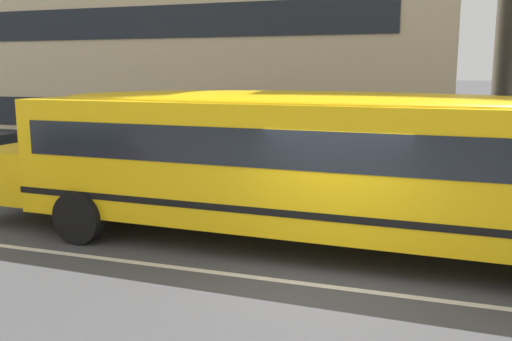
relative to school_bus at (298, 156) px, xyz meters
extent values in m
plane|color=#424244|center=(0.99, -1.89, -1.84)|extent=(400.00, 400.00, 0.00)
cube|color=gray|center=(0.99, 5.73, -1.83)|extent=(120.00, 3.00, 0.01)
cube|color=silver|center=(0.99, -1.89, -1.84)|extent=(110.00, 0.16, 0.01)
cube|color=yellow|center=(0.27, -0.01, -0.12)|extent=(11.88, 2.99, 2.36)
cube|color=yellow|center=(-6.50, 0.17, -0.71)|extent=(1.78, 2.30, 1.18)
cube|color=black|center=(-7.36, 0.19, -1.11)|extent=(0.28, 2.69, 0.39)
cube|color=black|center=(0.27, -0.01, 0.31)|extent=(11.18, 3.01, 0.69)
cube|color=black|center=(0.27, -0.01, -0.82)|extent=(11.90, 3.02, 0.13)
ellipsoid|color=yellow|center=(0.27, -0.01, 1.06)|extent=(11.40, 2.77, 0.39)
cylinder|color=red|center=(-3.47, 1.63, -0.24)|extent=(0.48, 0.48, 0.03)
cylinder|color=black|center=(-4.26, -1.23, -1.30)|extent=(1.08, 0.33, 1.07)
cylinder|color=black|center=(-4.19, 1.45, -1.30)|extent=(1.08, 0.33, 1.07)
cylinder|color=black|center=(-9.11, 3.84, -1.54)|extent=(0.60, 0.18, 0.60)
cylinder|color=black|center=(-9.10, 2.14, -1.54)|extent=(0.60, 0.18, 0.60)
cube|color=black|center=(-7.65, 7.21, 0.08)|extent=(17.66, 0.04, 1.10)
cube|color=black|center=(-7.65, 7.21, 3.28)|extent=(17.66, 0.04, 1.10)
camera|label=1|loc=(2.76, -10.51, 1.65)|focal=39.51mm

